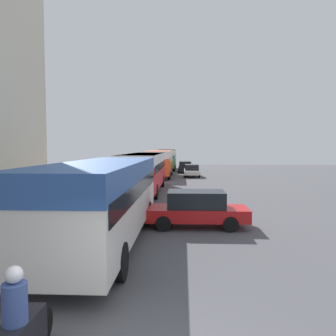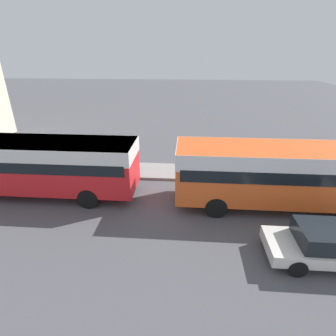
# 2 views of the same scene
# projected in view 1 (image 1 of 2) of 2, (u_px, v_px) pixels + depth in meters

# --- Properties ---
(bus_lead) EXTENTS (2.65, 10.18, 2.92)m
(bus_lead) POSITION_uv_depth(u_px,v_px,m) (104.00, 191.00, 11.49)
(bus_lead) COLOR silver
(bus_lead) RESTS_ON ground_plane
(bus_following) EXTENTS (2.60, 11.15, 2.93)m
(bus_following) POSITION_uv_depth(u_px,v_px,m) (144.00, 167.00, 24.84)
(bus_following) COLOR red
(bus_following) RESTS_ON ground_plane
(bus_third_in_line) EXTENTS (2.66, 9.86, 3.02)m
(bus_third_in_line) POSITION_uv_depth(u_px,v_px,m) (160.00, 160.00, 37.32)
(bus_third_in_line) COLOR #EA5B23
(bus_third_in_line) RESTS_ON ground_plane
(bus_rear) EXTENTS (2.61, 9.18, 3.02)m
(bus_rear) POSITION_uv_depth(u_px,v_px,m) (167.00, 157.00, 49.13)
(bus_rear) COLOR #2D8447
(bus_rear) RESTS_ON ground_plane
(motorcycle_behind_lead) EXTENTS (0.39, 2.24, 1.73)m
(motorcycle_behind_lead) POSITION_uv_depth(u_px,v_px,m) (18.00, 333.00, 4.84)
(motorcycle_behind_lead) COLOR black
(motorcycle_behind_lead) RESTS_ON ground_plane
(car_crossing) EXTENTS (1.84, 4.54, 1.41)m
(car_crossing) POSITION_uv_depth(u_px,v_px,m) (192.00, 170.00, 38.02)
(car_crossing) COLOR silver
(car_crossing) RESTS_ON ground_plane
(car_far_curb) EXTENTS (4.40, 1.84, 1.55)m
(car_far_curb) POSITION_uv_depth(u_px,v_px,m) (196.00, 208.00, 14.05)
(car_far_curb) COLOR red
(car_far_curb) RESTS_ON ground_plane
(car_distant) EXTENTS (1.85, 4.35, 1.50)m
(car_distant) POSITION_uv_depth(u_px,v_px,m) (185.00, 167.00, 44.22)
(car_distant) COLOR black
(car_distant) RESTS_ON ground_plane
(pedestrian_near_curb) EXTENTS (0.41, 0.41, 1.86)m
(pedestrian_near_curb) POSITION_uv_depth(u_px,v_px,m) (140.00, 164.00, 46.25)
(pedestrian_near_curb) COLOR #232838
(pedestrian_near_curb) RESTS_ON sidewalk
(pedestrian_walking_away) EXTENTS (0.36, 0.36, 1.84)m
(pedestrian_walking_away) POSITION_uv_depth(u_px,v_px,m) (141.00, 165.00, 41.66)
(pedestrian_walking_away) COLOR #232838
(pedestrian_walking_away) RESTS_ON sidewalk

